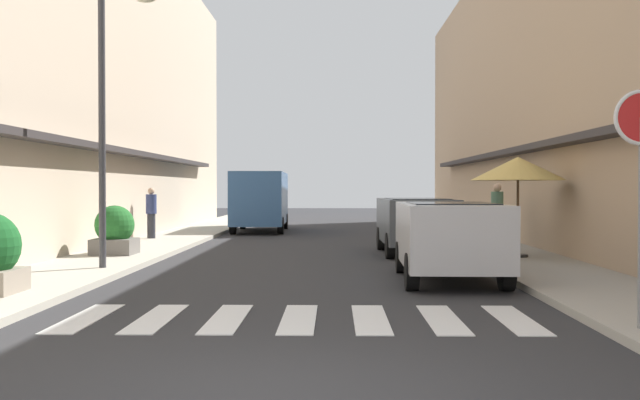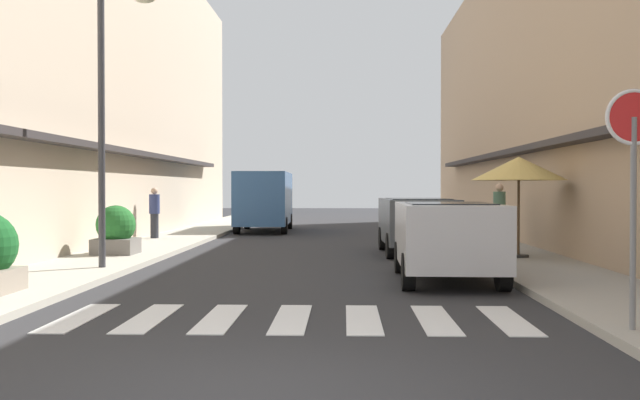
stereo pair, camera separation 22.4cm
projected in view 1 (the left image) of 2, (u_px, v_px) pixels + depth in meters
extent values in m
plane|color=#2B2B2D|center=(318.00, 248.00, 21.09)|extent=(83.29, 83.29, 0.00)
cube|color=#ADA899|center=(151.00, 246.00, 21.19)|extent=(2.28, 53.00, 0.12)
cube|color=#9E998E|center=(486.00, 247.00, 21.00)|extent=(2.28, 53.00, 0.12)
cube|color=#C6B299|center=(38.00, 66.00, 22.06)|extent=(5.00, 36.07, 10.80)
cube|color=#332D2D|center=(129.00, 153.00, 22.05)|extent=(0.50, 25.25, 0.16)
cube|color=tan|center=(603.00, 79.00, 21.74)|extent=(5.00, 36.07, 9.94)
cube|color=#332D2D|center=(510.00, 152.00, 21.83)|extent=(0.50, 25.25, 0.16)
cube|color=silver|center=(85.00, 318.00, 9.79)|extent=(0.45, 2.20, 0.01)
cube|color=silver|center=(156.00, 318.00, 9.77)|extent=(0.45, 2.20, 0.01)
cube|color=silver|center=(227.00, 319.00, 9.76)|extent=(0.45, 2.20, 0.01)
cube|color=silver|center=(299.00, 319.00, 9.74)|extent=(0.45, 2.20, 0.01)
cube|color=silver|center=(370.00, 319.00, 9.72)|extent=(0.45, 2.20, 0.01)
cube|color=silver|center=(442.00, 319.00, 9.70)|extent=(0.45, 2.20, 0.01)
cube|color=silver|center=(515.00, 319.00, 9.68)|extent=(0.45, 2.20, 0.01)
cube|color=silver|center=(449.00, 234.00, 13.70)|extent=(1.85, 3.97, 1.13)
cube|color=black|center=(451.00, 218.00, 13.50)|extent=(1.52, 2.24, 0.56)
cylinder|color=black|center=(402.00, 257.00, 15.04)|extent=(0.24, 0.65, 0.64)
cylinder|color=black|center=(480.00, 258.00, 14.97)|extent=(0.24, 0.65, 0.64)
cylinder|color=black|center=(412.00, 272.00, 12.45)|extent=(0.24, 0.65, 0.64)
cylinder|color=black|center=(506.00, 272.00, 12.38)|extent=(0.24, 0.65, 0.64)
cube|color=#4C5156|center=(416.00, 220.00, 19.29)|extent=(1.83, 3.97, 1.13)
cube|color=black|center=(417.00, 209.00, 19.09)|extent=(1.52, 2.23, 0.56)
cylinder|color=black|center=(381.00, 238.00, 20.60)|extent=(0.23, 0.64, 0.64)
cylinder|color=black|center=(438.00, 238.00, 20.60)|extent=(0.23, 0.64, 0.64)
cylinder|color=black|center=(390.00, 246.00, 18.00)|extent=(0.23, 0.64, 0.64)
cylinder|color=black|center=(455.00, 246.00, 18.01)|extent=(0.23, 0.64, 0.64)
cube|color=#33598C|center=(261.00, 198.00, 29.25)|extent=(2.06, 5.44, 2.03)
cube|color=black|center=(260.00, 179.00, 28.97)|extent=(1.70, 3.06, 0.56)
cylinder|color=black|center=(243.00, 221.00, 31.05)|extent=(0.23, 0.64, 0.64)
cylinder|color=black|center=(285.00, 221.00, 31.05)|extent=(0.23, 0.64, 0.64)
cylinder|color=black|center=(233.00, 226.00, 27.48)|extent=(0.23, 0.64, 0.64)
cylinder|color=black|center=(281.00, 226.00, 27.49)|extent=(0.23, 0.64, 0.64)
cylinder|color=#38383D|center=(102.00, 127.00, 14.89)|extent=(0.14, 0.14, 5.72)
cylinder|color=#262626|center=(518.00, 256.00, 17.24)|extent=(0.48, 0.48, 0.06)
cylinder|color=#4C3823|center=(518.00, 213.00, 17.23)|extent=(0.06, 0.06, 2.08)
cone|color=#D8B259|center=(518.00, 168.00, 17.21)|extent=(2.20, 2.20, 0.55)
cube|color=slate|center=(115.00, 246.00, 17.94)|extent=(1.00, 1.00, 0.38)
sphere|color=#236628|center=(115.00, 225.00, 17.93)|extent=(0.96, 0.96, 0.96)
cylinder|color=#282B33|center=(151.00, 226.00, 23.61)|extent=(0.26, 0.26, 0.79)
cylinder|color=navy|center=(151.00, 204.00, 23.59)|extent=(0.34, 0.34, 0.62)
sphere|color=tan|center=(151.00, 191.00, 23.59)|extent=(0.21, 0.21, 0.21)
cylinder|color=#282B33|center=(497.00, 230.00, 20.66)|extent=(0.26, 0.26, 0.85)
cylinder|color=#4C7259|center=(497.00, 204.00, 20.65)|extent=(0.34, 0.34, 0.67)
sphere|color=tan|center=(497.00, 188.00, 20.64)|extent=(0.23, 0.23, 0.23)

